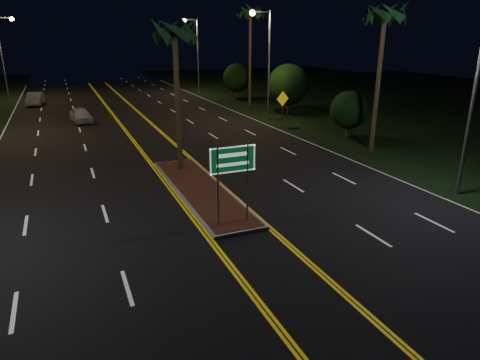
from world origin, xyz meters
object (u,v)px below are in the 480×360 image
streetlight_right_mid (265,53)px  streetlight_right_far (195,47)px  shrub_near (349,110)px  shrub_mid (288,85)px  highway_sign (233,167)px  car_far (35,98)px  palm_median (174,31)px  streetlight_left_far (4,49)px  palm_right_near (385,14)px  shrub_far (237,78)px  warning_sign (283,103)px  car_near (81,114)px  palm_right_far (250,13)px  median_island (200,190)px  streetlight_right_near (472,70)px

streetlight_right_mid → streetlight_right_far: bearing=90.0°
shrub_near → shrub_mid: bearing=87.1°
highway_sign → car_far: (-8.10, 36.45, -1.64)m
highway_sign → shrub_near: highway_sign is taller
streetlight_right_mid → palm_median: (-10.61, -11.50, 1.62)m
streetlight_left_far → highway_sign: bearing=-75.6°
palm_right_near → shrub_mid: palm_right_near is taller
shrub_near → shrub_far: size_ratio=0.83×
highway_sign → streetlight_right_mid: streetlight_right_mid is taller
shrub_mid → car_far: size_ratio=1.01×
palm_median → warning_sign: (10.80, 8.55, -5.40)m
streetlight_right_mid → car_far: bearing=137.3°
streetlight_right_far → car_near: bearing=-135.1°
shrub_far → warning_sign: (-3.00, -16.95, -0.46)m
palm_median → shrub_mid: size_ratio=1.80×
streetlight_right_mid → shrub_mid: 4.90m
streetlight_right_far → warning_sign: (0.19, -22.95, -3.78)m
streetlight_left_far → shrub_mid: bearing=-39.1°
highway_sign → car_near: highway_sign is taller
streetlight_right_mid → palm_right_near: size_ratio=0.97×
streetlight_left_far → streetlight_right_far: (21.23, -2.00, 0.00)m
streetlight_left_far → palm_right_far: (23.41, -14.00, 3.49)m
palm_right_far → highway_sign: bearing=-115.2°
palm_right_far → shrub_mid: size_ratio=2.23×
palm_median → shrub_mid: palm_median is taller
palm_median → median_island: bearing=-90.0°
car_near → streetlight_right_far: bearing=36.4°
streetlight_left_far → palm_right_near: (23.11, -34.00, 2.56)m
streetlight_right_mid → shrub_mid: streetlight_right_mid is taller
palm_right_near → shrub_mid: 15.11m
shrub_far → streetlight_left_far: bearing=161.9°
palm_right_far → warning_sign: palm_right_far is taller
shrub_near → car_far: 33.24m
palm_right_near → shrub_far: (1.30, 26.00, -5.88)m
streetlight_right_far → palm_right_near: size_ratio=0.97×
streetlight_left_far → palm_right_far: bearing=-30.9°
shrub_far → warning_sign: size_ratio=1.39×
median_island → warning_sign: (10.80, 12.05, 1.79)m
highway_sign → shrub_far: shrub_far is taller
palm_right_near → palm_right_far: (0.30, 20.00, 0.93)m
highway_sign → palm_right_far: (12.80, 27.20, 6.74)m
highway_sign → car_near: (-4.17, 24.45, -1.68)m
palm_right_far → shrub_far: palm_right_far is taller
shrub_near → car_near: size_ratio=0.76×
median_island → warning_sign: 16.28m
shrub_mid → shrub_near: bearing=-92.9°
car_near → streetlight_right_near: bearing=-68.2°
highway_sign → palm_median: 9.11m
streetlight_right_mid → shrub_mid: bearing=30.6°
shrub_mid → warning_sign: (-3.20, -4.95, -0.85)m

